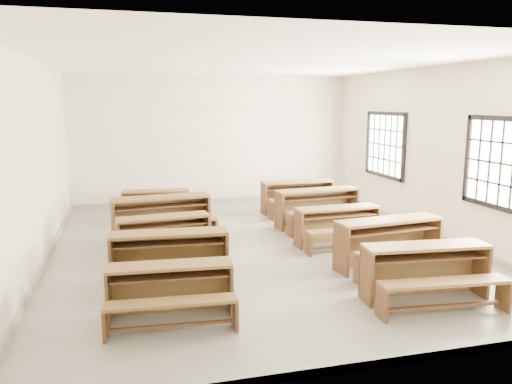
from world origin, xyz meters
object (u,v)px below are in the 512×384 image
object	(u,v)px
desk_set_0	(171,288)
desk_set_3	(162,215)
desk_set_8	(318,205)
desk_set_4	(156,203)
desk_set_5	(427,269)
desk_set_2	(164,233)
desk_set_7	(338,223)
desk_set_6	(391,240)
desk_set_9	(298,194)
desk_set_1	(170,254)

from	to	relation	value
desk_set_0	desk_set_3	world-z (taller)	desk_set_3
desk_set_8	desk_set_4	bearing A→B (deg)	149.61
desk_set_4	desk_set_5	xyz separation A→B (m)	(3.09, -5.49, 0.05)
desk_set_3	desk_set_4	xyz separation A→B (m)	(-0.01, 1.65, -0.10)
desk_set_2	desk_set_4	xyz separation A→B (m)	(0.03, 2.75, -0.02)
desk_set_0	desk_set_7	distance (m)	3.99
desk_set_6	desk_set_5	bearing A→B (deg)	-105.26
desk_set_5	desk_set_6	xyz separation A→B (m)	(0.20, 1.27, 0.02)
desk_set_3	desk_set_4	size ratio (longest dim) A/B	1.27
desk_set_0	desk_set_4	distance (m)	5.22
desk_set_6	desk_set_9	world-z (taller)	desk_set_6
desk_set_9	desk_set_4	bearing A→B (deg)	175.56
desk_set_1	desk_set_0	bearing A→B (deg)	-90.55
desk_set_0	desk_set_5	xyz separation A→B (m)	(3.24, -0.27, 0.04)
desk_set_3	desk_set_6	xyz separation A→B (m)	(3.28, -2.57, -0.02)
desk_set_0	desk_set_1	size ratio (longest dim) A/B	0.89
desk_set_6	desk_set_7	distance (m)	1.42
desk_set_4	desk_set_6	world-z (taller)	desk_set_6
desk_set_7	desk_set_0	bearing A→B (deg)	-145.49
desk_set_2	desk_set_9	xyz separation A→B (m)	(3.26, 2.59, 0.04)
desk_set_5	desk_set_3	bearing A→B (deg)	134.08
desk_set_2	desk_set_6	distance (m)	3.64
desk_set_7	desk_set_5	bearing A→B (deg)	-91.22
desk_set_4	desk_set_7	xyz separation A→B (m)	(3.05, -2.83, 0.03)
desk_set_1	desk_set_3	distance (m)	2.38
desk_set_4	desk_set_0	bearing A→B (deg)	-87.46
desk_set_5	desk_set_7	distance (m)	2.66
desk_set_3	desk_set_4	distance (m)	1.66
desk_set_6	desk_set_7	xyz separation A→B (m)	(-0.25, 1.39, -0.05)
desk_set_2	desk_set_6	size ratio (longest dim) A/B	0.88
desk_set_0	desk_set_1	world-z (taller)	desk_set_1
desk_set_4	desk_set_6	size ratio (longest dim) A/B	0.82
desk_set_9	desk_set_2	bearing A→B (deg)	-143.15
desk_set_4	desk_set_8	world-z (taller)	desk_set_8
desk_set_5	desk_set_4	bearing A→B (deg)	124.71
desk_set_4	desk_set_7	size ratio (longest dim) A/B	0.95
desk_set_5	desk_set_7	size ratio (longest dim) A/B	1.09
desk_set_9	desk_set_0	bearing A→B (deg)	-125.32
desk_set_2	desk_set_1	bearing A→B (deg)	-96.81
desk_set_2	desk_set_7	xyz separation A→B (m)	(3.08, -0.09, 0.00)
desk_set_6	desk_set_8	world-z (taller)	desk_set_8
desk_set_2	desk_set_7	size ratio (longest dim) A/B	1.02
desk_set_4	desk_set_7	distance (m)	4.16
desk_set_2	desk_set_4	size ratio (longest dim) A/B	1.07
desk_set_8	desk_set_3	bearing A→B (deg)	177.59
desk_set_0	desk_set_2	distance (m)	2.47
desk_set_2	desk_set_4	world-z (taller)	desk_set_2
desk_set_1	desk_set_9	world-z (taller)	desk_set_9
desk_set_3	desk_set_8	bearing A→B (deg)	-3.18
desk_set_2	desk_set_6	world-z (taller)	desk_set_6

